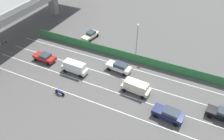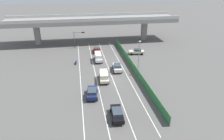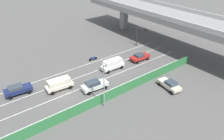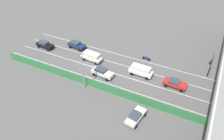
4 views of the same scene
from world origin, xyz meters
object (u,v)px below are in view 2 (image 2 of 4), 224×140
(car_van_cream, at_px, (104,76))
(traffic_cone, at_px, (130,74))
(car_sedan_black, at_px, (117,113))
(car_van_white, at_px, (98,57))
(car_sedan_red, at_px, (97,49))
(traffic_light, at_px, (78,36))
(car_sedan_white, at_px, (117,67))
(street_lamp, at_px, (139,53))
(motorcycle, at_px, (76,62))
(parked_sedan_cream, at_px, (137,51))
(car_sedan_navy, at_px, (92,92))

(car_van_cream, height_order, traffic_cone, car_van_cream)
(car_sedan_black, bearing_deg, car_van_white, 90.62)
(car_sedan_red, relative_size, traffic_light, 0.86)
(car_sedan_white, bearing_deg, car_van_cream, -129.20)
(car_sedan_red, height_order, street_lamp, street_lamp)
(traffic_light, bearing_deg, motorcycle, -93.97)
(car_sedan_black, relative_size, traffic_cone, 7.77)
(car_sedan_white, relative_size, traffic_cone, 8.03)
(traffic_light, bearing_deg, parked_sedan_cream, -28.06)
(car_van_white, height_order, parked_sedan_cream, car_van_white)
(parked_sedan_cream, bearing_deg, car_sedan_navy, -124.48)
(traffic_light, bearing_deg, street_lamp, -56.84)
(car_van_white, relative_size, car_sedan_black, 1.06)
(car_van_cream, bearing_deg, street_lamp, 21.26)
(car_sedan_white, height_order, traffic_light, traffic_light)
(motorcycle, bearing_deg, parked_sedan_cream, 14.01)
(traffic_cone, bearing_deg, car_sedan_navy, -139.52)
(car_van_white, bearing_deg, parked_sedan_cream, 16.87)
(car_van_white, xyz_separation_m, parked_sedan_cream, (11.49, 3.48, -0.36))
(parked_sedan_cream, xyz_separation_m, street_lamp, (-3.01, -11.73, 3.66))
(car_van_cream, height_order, motorcycle, car_van_cream)
(car_sedan_black, bearing_deg, street_lamp, 63.45)
(car_van_cream, bearing_deg, car_sedan_navy, -116.17)
(car_van_white, relative_size, car_sedan_white, 1.03)
(car_sedan_black, height_order, traffic_light, traffic_light)
(traffic_light, xyz_separation_m, traffic_cone, (11.13, -21.95, -3.43))
(car_sedan_black, height_order, street_lamp, street_lamp)
(car_van_cream, relative_size, traffic_light, 0.92)
(car_sedan_white, xyz_separation_m, motorcycle, (-9.55, 6.08, -0.50))
(car_sedan_red, height_order, parked_sedan_cream, parked_sedan_cream)
(car_sedan_white, xyz_separation_m, car_van_cream, (-3.79, -4.65, 0.19))
(car_van_white, xyz_separation_m, car_van_cream, (-0.04, -11.56, -0.06))
(car_sedan_red, height_order, car_sedan_navy, car_sedan_navy)
(traffic_light, distance_m, traffic_cone, 24.85)
(car_sedan_red, bearing_deg, motorcycle, -128.18)
(car_sedan_white, bearing_deg, traffic_light, 114.32)
(car_van_white, bearing_deg, car_sedan_navy, -99.76)
(car_sedan_white, bearing_deg, parked_sedan_cream, 53.35)
(motorcycle, relative_size, traffic_light, 0.37)
(car_sedan_red, bearing_deg, car_sedan_white, -76.77)
(car_van_cream, relative_size, parked_sedan_cream, 1.05)
(car_sedan_black, relative_size, car_sedan_red, 1.03)
(car_van_white, distance_m, car_sedan_navy, 17.93)
(car_van_white, relative_size, car_van_cream, 1.02)
(car_sedan_navy, xyz_separation_m, traffic_light, (-1.85, 29.88, 2.77))
(car_van_cream, bearing_deg, car_sedan_white, 50.80)
(car_sedan_red, distance_m, car_sedan_navy, 25.03)
(traffic_cone, bearing_deg, car_sedan_black, -111.81)
(car_sedan_red, bearing_deg, parked_sedan_cream, -18.24)
(car_van_cream, bearing_deg, parked_sedan_cream, 52.54)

